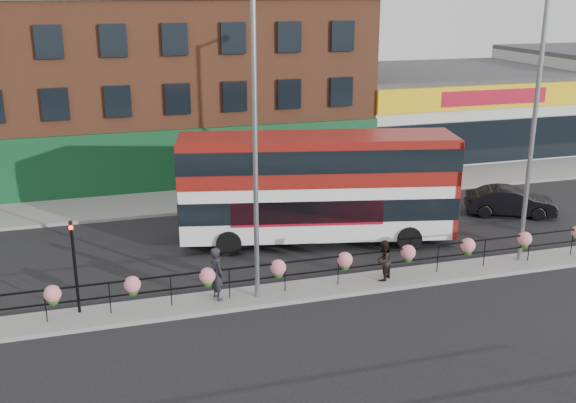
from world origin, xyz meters
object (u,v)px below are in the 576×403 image
object	(u,v)px
car	(510,202)
pedestrian_b	(383,260)
lamp_column_west	(253,116)
lamp_column_east	(533,91)
pedestrian_a	(217,273)
double_decker_bus	(318,178)

from	to	relation	value
car	pedestrian_b	bearing A→B (deg)	145.45
pedestrian_b	lamp_column_west	size ratio (longest dim) A/B	0.14
pedestrian_b	lamp_column_east	bearing A→B (deg)	145.17
car	pedestrian_a	size ratio (longest dim) A/B	2.32
pedestrian_a	double_decker_bus	bearing A→B (deg)	-64.89
double_decker_bus	lamp_column_west	distance (m)	6.98
car	lamp_column_east	size ratio (longest dim) A/B	0.39
car	pedestrian_b	distance (m)	10.67
double_decker_bus	lamp_column_west	world-z (taller)	lamp_column_west
pedestrian_a	lamp_column_east	distance (m)	13.41
car	double_decker_bus	bearing A→B (deg)	118.52
car	pedestrian_a	world-z (taller)	pedestrian_a
car	lamp_column_west	bearing A→B (deg)	135.18
pedestrian_a	lamp_column_east	xyz separation A→B (m)	(12.14, 0.37, 5.67)
lamp_column_east	double_decker_bus	bearing A→B (deg)	148.38
car	lamp_column_west	world-z (taller)	lamp_column_west
double_decker_bus	pedestrian_a	world-z (taller)	double_decker_bus
double_decker_bus	lamp_column_east	distance (m)	9.00
pedestrian_a	car	bearing A→B (deg)	-86.95
double_decker_bus	lamp_column_east	size ratio (longest dim) A/B	1.06
pedestrian_b	pedestrian_a	bearing A→B (deg)	-41.30
car	lamp_column_east	xyz separation A→B (m)	(-3.12, -4.99, 6.08)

